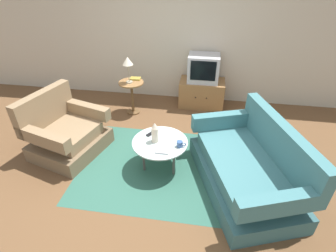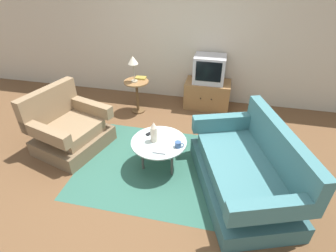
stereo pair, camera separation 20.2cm
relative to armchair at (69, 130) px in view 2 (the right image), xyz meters
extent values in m
plane|color=brown|center=(1.34, -0.20, -0.30)|extent=(16.00, 16.00, 0.00)
cube|color=#BCB29E|center=(1.34, 2.12, 1.05)|extent=(9.00, 0.12, 2.70)
cube|color=#2D5B4C|center=(1.48, -0.18, -0.30)|extent=(2.26, 1.79, 0.00)
cube|color=brown|center=(0.06, -0.02, -0.18)|extent=(1.12, 1.20, 0.24)
cube|color=#846B4C|center=(0.06, -0.02, 0.03)|extent=(0.91, 0.89, 0.18)
cube|color=#846B4C|center=(-0.30, 0.09, 0.37)|extent=(0.41, 0.99, 0.50)
cube|color=#846B4C|center=(-0.06, -0.43, 0.21)|extent=(0.88, 0.38, 0.19)
cube|color=#846B4C|center=(0.18, 0.39, 0.21)|extent=(0.88, 0.38, 0.19)
cube|color=#325C60|center=(2.59, -0.36, -0.18)|extent=(1.47, 1.92, 0.24)
cube|color=#3D7075|center=(2.59, -0.36, 0.03)|extent=(1.24, 1.61, 0.18)
cube|color=#3D7075|center=(2.98, -0.23, 0.36)|extent=(0.70, 1.64, 0.49)
cube|color=#3D7075|center=(2.33, 0.37, 0.23)|extent=(0.94, 0.45, 0.23)
cube|color=#3D7075|center=(2.86, -1.10, 0.23)|extent=(0.94, 0.45, 0.23)
cylinder|color=#B2C6C1|center=(1.48, -0.18, 0.14)|extent=(0.75, 0.75, 0.02)
cylinder|color=#4C4742|center=(1.50, 0.06, -0.09)|extent=(0.04, 0.04, 0.43)
cylinder|color=#4C4742|center=(1.27, -0.27, -0.09)|extent=(0.04, 0.04, 0.43)
cylinder|color=#4C4742|center=(1.69, -0.29, -0.09)|extent=(0.04, 0.04, 0.43)
cylinder|color=olive|center=(0.69, 1.27, 0.31)|extent=(0.45, 0.45, 0.02)
cylinder|color=brown|center=(0.69, 1.27, 0.00)|extent=(0.05, 0.05, 0.60)
cylinder|color=brown|center=(0.69, 1.27, -0.29)|extent=(0.25, 0.25, 0.02)
cube|color=olive|center=(1.96, 1.77, -0.04)|extent=(0.86, 0.49, 0.52)
sphere|color=black|center=(1.85, 1.51, -0.02)|extent=(0.02, 0.02, 0.02)
sphere|color=black|center=(2.06, 1.51, -0.02)|extent=(0.02, 0.02, 0.02)
cube|color=#B7B7BC|center=(1.96, 1.78, 0.47)|extent=(0.57, 0.44, 0.50)
cube|color=black|center=(1.96, 1.56, 0.50)|extent=(0.46, 0.01, 0.36)
cylinder|color=#9E937A|center=(0.66, 1.25, 0.33)|extent=(0.12, 0.12, 0.02)
cylinder|color=#9E937A|center=(0.66, 1.25, 0.50)|extent=(0.02, 0.02, 0.31)
cone|color=beige|center=(0.66, 1.25, 0.73)|extent=(0.18, 0.18, 0.14)
cylinder|color=beige|center=(1.42, -0.18, 0.26)|extent=(0.09, 0.09, 0.22)
cone|color=beige|center=(1.42, -0.18, 0.41)|extent=(0.09, 0.09, 0.08)
cylinder|color=#335184|center=(1.76, -0.24, 0.19)|extent=(0.08, 0.08, 0.08)
torus|color=#335184|center=(1.81, -0.24, 0.19)|extent=(0.06, 0.01, 0.06)
cube|color=black|center=(1.33, -0.02, 0.16)|extent=(0.13, 0.16, 0.02)
cube|color=#B2B2B7|center=(1.55, -0.42, 0.16)|extent=(0.17, 0.04, 0.02)
cube|color=olive|center=(0.73, 1.41, 0.34)|extent=(0.20, 0.14, 0.03)
camera|label=1|loc=(2.03, -2.97, 2.28)|focal=28.20mm
camera|label=2|loc=(2.23, -2.93, 2.28)|focal=28.20mm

